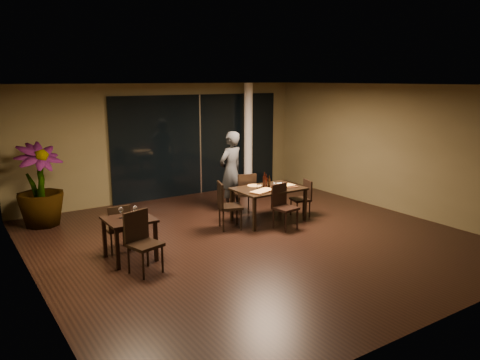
% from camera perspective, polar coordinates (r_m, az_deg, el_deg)
% --- Properties ---
extents(ground, '(8.00, 8.00, 0.00)m').
position_cam_1_polar(ground, '(9.38, 1.47, -7.15)').
color(ground, black).
rests_on(ground, ground).
extents(wall_back, '(8.00, 0.10, 3.00)m').
position_cam_1_polar(wall_back, '(12.49, -9.21, 4.68)').
color(wall_back, brown).
rests_on(wall_back, ground).
extents(wall_front, '(8.00, 0.10, 3.00)m').
position_cam_1_polar(wall_front, '(6.20, 23.50, -3.87)').
color(wall_front, brown).
rests_on(wall_front, ground).
extents(wall_left, '(0.10, 8.00, 3.00)m').
position_cam_1_polar(wall_left, '(7.49, -24.80, -1.33)').
color(wall_left, brown).
rests_on(wall_left, ground).
extents(wall_right, '(0.10, 8.00, 3.00)m').
position_cam_1_polar(wall_right, '(11.76, 17.97, 3.77)').
color(wall_right, brown).
rests_on(wall_right, ground).
extents(ceiling, '(8.00, 8.00, 0.04)m').
position_cam_1_polar(ceiling, '(8.84, 1.58, 11.64)').
color(ceiling, silver).
rests_on(ceiling, wall_back).
extents(window_panel, '(5.00, 0.06, 2.70)m').
position_cam_1_polar(window_panel, '(12.87, -4.95, 4.34)').
color(window_panel, black).
rests_on(window_panel, ground).
extents(column, '(0.24, 0.24, 3.00)m').
position_cam_1_polar(column, '(13.31, 1.00, 5.29)').
color(column, white).
rests_on(column, ground).
extents(main_table, '(1.50, 1.00, 0.75)m').
position_cam_1_polar(main_table, '(10.37, 3.50, -1.37)').
color(main_table, black).
rests_on(main_table, ground).
extents(side_table, '(0.80, 0.80, 0.75)m').
position_cam_1_polar(side_table, '(8.38, -13.37, -5.37)').
color(side_table, black).
rests_on(side_table, ground).
extents(chair_main_far, '(0.54, 0.54, 0.97)m').
position_cam_1_polar(chair_main_far, '(10.93, 0.66, -1.36)').
color(chair_main_far, black).
rests_on(chair_main_far, ground).
extents(chair_main_near, '(0.49, 0.49, 0.94)m').
position_cam_1_polar(chair_main_near, '(9.92, 5.23, -2.91)').
color(chair_main_near, black).
rests_on(chair_main_near, ground).
extents(chair_main_left, '(0.59, 0.59, 1.01)m').
position_cam_1_polar(chair_main_left, '(9.81, -1.71, -2.82)').
color(chair_main_left, black).
rests_on(chair_main_left, ground).
extents(chair_main_right, '(0.47, 0.47, 0.84)m').
position_cam_1_polar(chair_main_right, '(10.85, 7.74, -1.96)').
color(chair_main_right, black).
rests_on(chair_main_right, ground).
extents(chair_side_far, '(0.41, 0.41, 0.89)m').
position_cam_1_polar(chair_side_far, '(8.83, -14.63, -5.40)').
color(chair_side_far, black).
rests_on(chair_side_far, ground).
extents(chair_side_near, '(0.58, 0.58, 1.02)m').
position_cam_1_polar(chair_side_near, '(7.83, -11.95, -7.00)').
color(chair_side_near, black).
rests_on(chair_side_near, ground).
extents(diner, '(0.74, 0.59, 1.91)m').
position_cam_1_polar(diner, '(11.13, -1.13, 1.07)').
color(diner, '#292C2E').
rests_on(diner, ground).
extents(potted_plant, '(1.23, 1.23, 1.79)m').
position_cam_1_polar(potted_plant, '(10.83, -23.25, -0.58)').
color(potted_plant, '#1C4617').
rests_on(potted_plant, ground).
extents(pizza_board_left, '(0.64, 0.46, 0.01)m').
position_cam_1_polar(pizza_board_left, '(9.96, 2.75, -1.44)').
color(pizza_board_left, '#3F2614').
rests_on(pizza_board_left, main_table).
extents(pizza_board_right, '(0.63, 0.41, 0.01)m').
position_cam_1_polar(pizza_board_right, '(10.45, 5.36, -0.82)').
color(pizza_board_right, '#452516').
rests_on(pizza_board_right, main_table).
extents(oblong_pizza_left, '(0.60, 0.40, 0.02)m').
position_cam_1_polar(oblong_pizza_left, '(9.96, 2.76, -1.34)').
color(oblong_pizza_left, maroon).
rests_on(oblong_pizza_left, pizza_board_left).
extents(oblong_pizza_right, '(0.49, 0.24, 0.02)m').
position_cam_1_polar(oblong_pizza_right, '(10.45, 5.36, -0.73)').
color(oblong_pizza_right, maroon).
rests_on(oblong_pizza_right, pizza_board_right).
extents(round_pizza, '(0.32, 0.32, 0.01)m').
position_cam_1_polar(round_pizza, '(10.49, 1.77, -0.73)').
color(round_pizza, '#BA3B14').
rests_on(round_pizza, main_table).
extents(bottle_a, '(0.07, 0.07, 0.30)m').
position_cam_1_polar(bottle_a, '(10.34, 3.19, -0.12)').
color(bottle_a, black).
rests_on(bottle_a, main_table).
extents(bottle_b, '(0.06, 0.06, 0.26)m').
position_cam_1_polar(bottle_b, '(10.40, 3.59, -0.18)').
color(bottle_b, black).
rests_on(bottle_b, main_table).
extents(bottle_c, '(0.07, 0.07, 0.33)m').
position_cam_1_polar(bottle_c, '(10.40, 2.99, 0.04)').
color(bottle_c, black).
rests_on(bottle_c, main_table).
extents(tumbler_left, '(0.07, 0.07, 0.09)m').
position_cam_1_polar(tumbler_left, '(10.30, 2.26, -0.77)').
color(tumbler_left, white).
rests_on(tumbler_left, main_table).
extents(tumbler_right, '(0.08, 0.08, 0.09)m').
position_cam_1_polar(tumbler_right, '(10.55, 4.32, -0.48)').
color(tumbler_right, white).
rests_on(tumbler_right, main_table).
extents(napkin_near, '(0.18, 0.10, 0.01)m').
position_cam_1_polar(napkin_near, '(10.63, 6.30, -0.62)').
color(napkin_near, white).
rests_on(napkin_near, main_table).
extents(napkin_far, '(0.19, 0.11, 0.01)m').
position_cam_1_polar(napkin_far, '(10.77, 4.98, -0.42)').
color(napkin_far, white).
rests_on(napkin_far, main_table).
extents(wine_glass_a, '(0.08, 0.08, 0.19)m').
position_cam_1_polar(wine_glass_a, '(8.36, -14.31, -3.90)').
color(wine_glass_a, white).
rests_on(wine_glass_a, side_table).
extents(wine_glass_b, '(0.09, 0.09, 0.19)m').
position_cam_1_polar(wine_glass_b, '(8.34, -12.66, -3.82)').
color(wine_glass_b, white).
rests_on(wine_glass_b, side_table).
extents(side_napkin, '(0.20, 0.16, 0.01)m').
position_cam_1_polar(side_napkin, '(8.17, -12.42, -4.80)').
color(side_napkin, silver).
rests_on(side_napkin, side_table).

